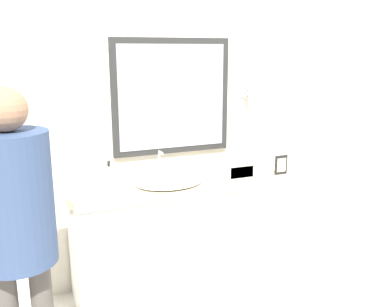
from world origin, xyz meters
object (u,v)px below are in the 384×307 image
Objects in this scene: appliance_box at (238,170)px; person at (16,215)px; sink_basin at (168,181)px; picture_frame at (281,165)px; soap_bottle at (109,175)px.

person reaches higher than appliance_box.
sink_basin reaches higher than picture_frame.
appliance_box is 1.62m from person.
soap_bottle is at bearing 167.36° from appliance_box.
soap_bottle reaches higher than appliance_box.
sink_basin is at bearing -19.58° from soap_bottle.
picture_frame is (0.35, -0.03, 0.01)m from appliance_box.
appliance_box is at bearing 19.65° from person.
soap_bottle is (-0.39, 0.14, 0.05)m from sink_basin.
sink_basin reaches higher than soap_bottle.
soap_bottle is 1.29m from picture_frame.
soap_bottle is at bearing 50.85° from person.
appliance_box is 0.16× the size of person.
appliance_box is 1.74× the size of picture_frame.
picture_frame is (1.27, -0.24, 0.00)m from soap_bottle.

